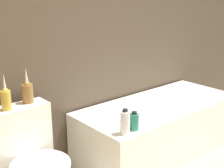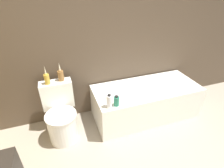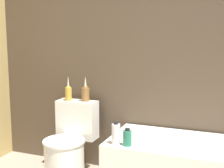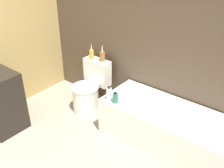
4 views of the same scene
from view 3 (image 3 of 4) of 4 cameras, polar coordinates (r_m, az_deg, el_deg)
wall_back_tiled at (r=3.14m, az=4.29°, el=6.69°), size 6.40×0.06×2.60m
toilet at (r=3.19m, az=-7.93°, el=-11.35°), size 0.42×0.57×0.75m
vase_gold at (r=3.25m, az=-7.98°, el=-1.50°), size 0.07×0.07×0.26m
vase_silver at (r=3.20m, az=-4.87°, el=-1.58°), size 0.08×0.08×0.26m
shampoo_bottle_tall at (r=2.63m, az=0.73°, el=-9.10°), size 0.07×0.07×0.19m
shampoo_bottle_short at (r=2.61m, az=2.82°, el=-9.78°), size 0.07×0.07×0.15m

